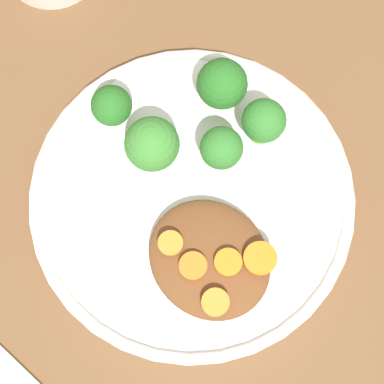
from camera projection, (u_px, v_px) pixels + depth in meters
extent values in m
plane|color=brown|center=(192.00, 202.00, 0.56)|extent=(4.00, 4.00, 0.00)
cylinder|color=white|center=(192.00, 200.00, 0.55)|extent=(0.28, 0.28, 0.02)
torus|color=white|center=(192.00, 197.00, 0.54)|extent=(0.28, 0.28, 0.01)
ellipsoid|color=brown|center=(210.00, 259.00, 0.52)|extent=(0.11, 0.09, 0.02)
cylinder|color=#7FA85B|center=(220.00, 157.00, 0.54)|extent=(0.01, 0.01, 0.03)
sphere|color=#337A2D|center=(221.00, 148.00, 0.52)|extent=(0.04, 0.04, 0.04)
cylinder|color=#759E51|center=(155.00, 153.00, 0.54)|extent=(0.01, 0.01, 0.02)
sphere|color=#3D8433|center=(153.00, 143.00, 0.52)|extent=(0.05, 0.05, 0.05)
cylinder|color=#7FA85B|center=(262.00, 131.00, 0.55)|extent=(0.02, 0.02, 0.02)
sphere|color=#337A2D|center=(265.00, 122.00, 0.53)|extent=(0.04, 0.04, 0.04)
cylinder|color=#7FA85B|center=(115.00, 114.00, 0.55)|extent=(0.01, 0.01, 0.02)
sphere|color=#286B23|center=(112.00, 105.00, 0.54)|extent=(0.03, 0.03, 0.03)
cylinder|color=#759E51|center=(221.00, 96.00, 0.56)|extent=(0.02, 0.02, 0.02)
sphere|color=#286B23|center=(222.00, 84.00, 0.53)|extent=(0.04, 0.04, 0.04)
cylinder|color=orange|center=(215.00, 302.00, 0.50)|extent=(0.02, 0.02, 0.01)
cylinder|color=orange|center=(228.00, 262.00, 0.51)|extent=(0.02, 0.02, 0.01)
cylinder|color=orange|center=(170.00, 243.00, 0.51)|extent=(0.02, 0.02, 0.01)
cylinder|color=orange|center=(263.00, 255.00, 0.51)|extent=(0.03, 0.03, 0.01)
cylinder|color=orange|center=(193.00, 266.00, 0.51)|extent=(0.02, 0.02, 0.01)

